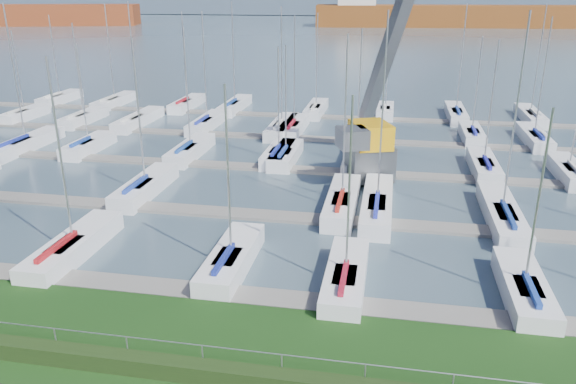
# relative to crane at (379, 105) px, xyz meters

# --- Properties ---
(water) EXTENTS (800.00, 540.00, 0.20)m
(water) POSITION_rel_crane_xyz_m (-4.37, 234.14, -5.73)
(water) COLOR #465966
(hedge) EXTENTS (80.00, 0.70, 0.70)m
(hedge) POSITION_rel_crane_xyz_m (-4.37, -26.26, -4.98)
(hedge) COLOR #1F3313
(hedge) RESTS_ON grass
(fence) EXTENTS (80.00, 0.04, 0.04)m
(fence) POSITION_rel_crane_xyz_m (-4.37, -25.86, -4.13)
(fence) COLOR #9D9FA5
(fence) RESTS_ON grass
(foothill) EXTENTS (900.00, 80.00, 12.00)m
(foothill) POSITION_rel_crane_xyz_m (-4.37, 304.14, 0.67)
(foothill) COLOR #48586A
(foothill) RESTS_ON water
(docks) EXTENTS (90.00, 41.60, 0.25)m
(docks) POSITION_rel_crane_xyz_m (-4.37, 0.14, -5.55)
(docks) COLOR slate
(docks) RESTS_ON water
(crane) EXTENTS (7.64, 12.95, 22.35)m
(crane) POSITION_rel_crane_xyz_m (0.00, 0.00, 0.00)
(crane) COLOR #4F5255
(crane) RESTS_ON water
(cargo_ship_west) EXTENTS (83.77, 39.73, 21.50)m
(cargo_ship_west) POSITION_rel_crane_xyz_m (-145.12, 165.19, -1.60)
(cargo_ship_west) COLOR maroon
(cargo_ship_west) RESTS_ON water
(cargo_ship_mid) EXTENTS (101.90, 26.95, 21.50)m
(cargo_ship_mid) POSITION_rel_crane_xyz_m (16.07, 186.88, -1.80)
(cargo_ship_mid) COLOR brown
(cargo_ship_mid) RESTS_ON water
(sailboat_fleet) EXTENTS (75.62, 50.13, 13.73)m
(sailboat_fleet) POSITION_rel_crane_xyz_m (-6.09, 3.12, 0.11)
(sailboat_fleet) COLOR #202AA4
(sailboat_fleet) RESTS_ON water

